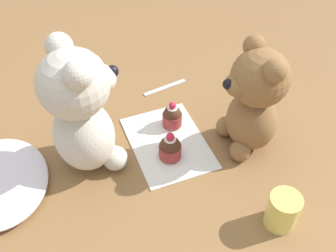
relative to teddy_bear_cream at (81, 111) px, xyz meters
name	(u,v)px	position (x,y,z in m)	size (l,w,h in m)	color
ground_plane	(168,143)	(-0.02, -0.18, -0.15)	(4.00, 4.00, 0.00)	olive
knitted_placemat	(168,142)	(-0.02, -0.18, -0.14)	(0.23, 0.16, 0.01)	silver
teddy_bear_cream	(81,111)	(0.00, 0.00, 0.00)	(0.16, 0.16, 0.29)	beige
teddy_bear_tan	(254,100)	(-0.08, -0.34, -0.02)	(0.13, 0.14, 0.26)	olive
cupcake_near_cream_bear	(170,148)	(-0.06, -0.16, -0.11)	(0.05, 0.05, 0.07)	#993333
cupcake_near_tan_bear	(172,116)	(0.03, -0.21, -0.11)	(0.05, 0.05, 0.07)	#993333
juice_glass	(283,211)	(-0.29, -0.30, -0.11)	(0.06, 0.06, 0.08)	#EADB66
teaspoon	(165,87)	(0.17, -0.24, -0.14)	(0.12, 0.01, 0.01)	silver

